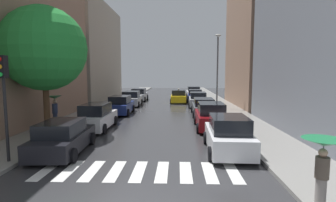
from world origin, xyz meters
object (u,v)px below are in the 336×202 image
(parked_car_right_second, at_px, (211,117))
(taxi_midroad, at_px, (179,97))
(traffic_light_left_corner, at_px, (3,85))
(parked_car_left_fourth, at_px, (132,99))
(parked_car_right_fourth, at_px, (198,100))
(parked_car_right_sixth, at_px, (193,92))
(pedestrian_foreground, at_px, (323,155))
(street_tree_left, at_px, (44,49))
(parked_car_left_second, at_px, (97,117))
(parked_car_right_nearest, at_px, (228,135))
(parked_car_left_fifth, at_px, (139,95))
(parked_car_right_third, at_px, (203,107))
(parked_car_left_third, at_px, (120,105))
(parked_car_left_nearest, at_px, (63,138))
(pedestrian_near_tree, at_px, (55,105))
(parked_car_right_fifth, at_px, (195,96))
(lamp_post_right, at_px, (217,66))

(parked_car_right_second, relative_size, taxi_midroad, 1.00)
(traffic_light_left_corner, bearing_deg, parked_car_left_fourth, 85.23)
(parked_car_right_fourth, relative_size, parked_car_right_sixth, 0.93)
(pedestrian_foreground, relative_size, street_tree_left, 0.24)
(parked_car_right_sixth, xyz_separation_m, traffic_light_left_corner, (-9.38, -29.85, 2.48))
(parked_car_left_second, bearing_deg, parked_car_left_fourth, -0.49)
(parked_car_right_nearest, bearing_deg, pedestrian_foreground, -162.15)
(parked_car_left_second, xyz_separation_m, pedestrian_foreground, (9.34, -10.16, 0.75))
(parked_car_left_fifth, xyz_separation_m, parked_car_right_sixth, (7.68, 4.39, 0.03))
(parked_car_right_fourth, bearing_deg, parked_car_right_third, -178.13)
(pedestrian_foreground, bearing_deg, parked_car_left_fourth, 133.80)
(taxi_midroad, relative_size, traffic_light_left_corner, 1.02)
(parked_car_right_third, bearing_deg, street_tree_left, 127.47)
(parked_car_left_third, height_order, parked_car_right_third, parked_car_left_third)
(parked_car_left_second, bearing_deg, parked_car_right_sixth, -18.87)
(parked_car_left_nearest, relative_size, taxi_midroad, 1.02)
(parked_car_right_nearest, relative_size, pedestrian_near_tree, 2.09)
(parked_car_right_fifth, distance_m, taxi_midroad, 2.57)
(parked_car_left_third, xyz_separation_m, parked_car_left_fourth, (-0.03, 6.07, 0.01))
(parked_car_left_nearest, distance_m, traffic_light_left_corner, 3.41)
(parked_car_left_nearest, height_order, street_tree_left, street_tree_left)
(parked_car_right_nearest, distance_m, parked_car_right_fourth, 17.11)
(parked_car_left_third, bearing_deg, parked_car_right_second, -130.18)
(parked_car_left_fourth, bearing_deg, parked_car_right_second, -149.68)
(parked_car_left_second, relative_size, parked_car_right_second, 1.01)
(parked_car_right_fourth, xyz_separation_m, parked_car_right_sixth, (0.15, 10.68, 0.04))
(parked_car_left_fifth, distance_m, lamp_post_right, 13.17)
(parked_car_left_fourth, distance_m, parked_car_right_second, 14.46)
(parked_car_right_second, xyz_separation_m, parked_car_right_third, (0.08, 5.69, -0.10))
(pedestrian_near_tree, bearing_deg, pedestrian_foreground, 72.59)
(pedestrian_near_tree, distance_m, lamp_post_right, 15.98)
(taxi_midroad, bearing_deg, pedestrian_foreground, -171.23)
(parked_car_left_fifth, bearing_deg, parked_car_left_fourth, 179.49)
(parked_car_left_fifth, relative_size, lamp_post_right, 0.64)
(parked_car_right_fifth, distance_m, pedestrian_near_tree, 20.26)
(street_tree_left, bearing_deg, parked_car_left_second, 32.47)
(parked_car_right_second, bearing_deg, parked_car_left_nearest, 127.65)
(parked_car_right_second, xyz_separation_m, traffic_light_left_corner, (-9.17, -7.38, 2.46))
(parked_car_left_second, height_order, taxi_midroad, taxi_midroad)
(parked_car_left_nearest, bearing_deg, traffic_light_left_corner, 133.21)
(parked_car_left_fourth, bearing_deg, parked_car_left_fifth, -1.50)
(parked_car_left_fourth, bearing_deg, taxi_midroad, -59.07)
(parked_car_right_fourth, relative_size, lamp_post_right, 0.60)
(parked_car_left_nearest, height_order, parked_car_right_fifth, parked_car_right_fifth)
(parked_car_right_fifth, xyz_separation_m, pedestrian_near_tree, (-10.71, -17.18, 0.85))
(pedestrian_near_tree, bearing_deg, parked_car_left_fifth, -166.79)
(parked_car_right_third, distance_m, parked_car_right_fourth, 6.10)
(street_tree_left, bearing_deg, parked_car_right_sixth, 66.98)
(parked_car_right_fourth, height_order, lamp_post_right, lamp_post_right)
(parked_car_right_second, height_order, traffic_light_left_corner, traffic_light_left_corner)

